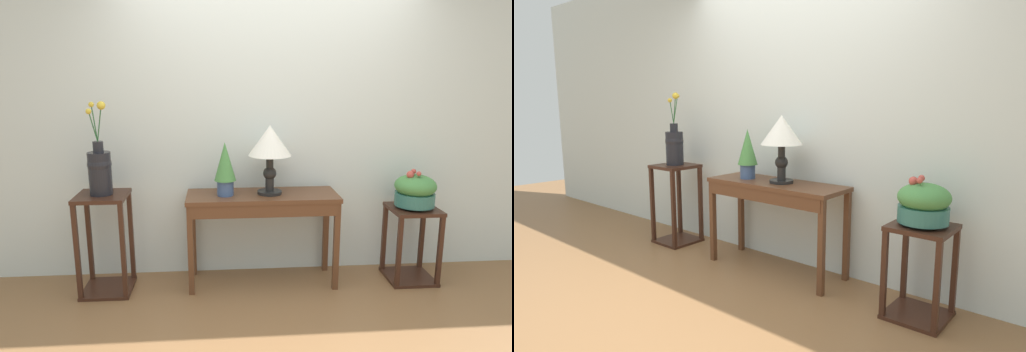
# 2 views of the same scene
# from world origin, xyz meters

# --- Properties ---
(back_wall_with_art) EXTENTS (9.00, 0.10, 2.80)m
(back_wall_with_art) POSITION_xyz_m (0.00, 1.35, 1.40)
(back_wall_with_art) COLOR silver
(back_wall_with_art) RESTS_ON ground
(console_table) EXTENTS (1.23, 0.43, 0.77)m
(console_table) POSITION_xyz_m (-0.09, 1.02, 0.66)
(console_table) COLOR #56331E
(console_table) RESTS_ON ground
(table_lamp) EXTENTS (0.35, 0.35, 0.56)m
(table_lamp) POSITION_xyz_m (-0.03, 1.04, 1.18)
(table_lamp) COLOR black
(table_lamp) RESTS_ON console_table
(potted_plant_on_console) EXTENTS (0.17, 0.17, 0.43)m
(potted_plant_on_console) POSITION_xyz_m (-0.39, 1.02, 1.01)
(potted_plant_on_console) COLOR #3D5684
(potted_plant_on_console) RESTS_ON console_table
(pedestal_stand_left) EXTENTS (0.39, 0.39, 0.81)m
(pedestal_stand_left) POSITION_xyz_m (-1.35, 0.99, 0.41)
(pedestal_stand_left) COLOR #381E14
(pedestal_stand_left) RESTS_ON ground
(flower_vase_tall_left) EXTENTS (0.18, 0.21, 0.72)m
(flower_vase_tall_left) POSITION_xyz_m (-1.35, 0.99, 1.02)
(flower_vase_tall_left) COLOR black
(flower_vase_tall_left) RESTS_ON pedestal_stand_left
(pedestal_stand_right) EXTENTS (0.39, 0.39, 0.64)m
(pedestal_stand_right) POSITION_xyz_m (1.17, 1.00, 0.32)
(pedestal_stand_right) COLOR #381E14
(pedestal_stand_right) RESTS_ON ground
(planter_bowl_wide_right) EXTENTS (0.34, 0.34, 0.33)m
(planter_bowl_wide_right) POSITION_xyz_m (1.17, 1.00, 0.79)
(planter_bowl_wide_right) COLOR #2D665B
(planter_bowl_wide_right) RESTS_ON pedestal_stand_right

